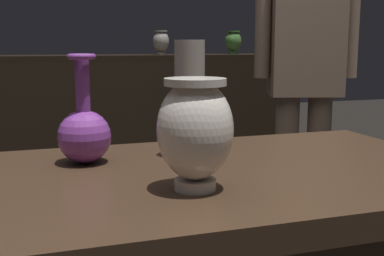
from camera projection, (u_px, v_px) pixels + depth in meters
The scene contains 7 objects.
back_display_shelf at pixel (82, 134), 3.10m from camera, with size 2.60×0.40×0.99m.
vase_centerpiece at pixel (195, 129), 0.85m from camera, with size 0.13×0.13×0.20m.
vase_left_accent at pixel (84, 131), 1.06m from camera, with size 0.11×0.11×0.23m.
vase_right_accent at pixel (190, 103), 1.10m from camera, with size 0.09×0.09×0.26m.
shelf_vase_right at pixel (161, 41), 3.16m from camera, with size 0.11×0.11×0.15m.
shelf_vase_far_right at pixel (233, 41), 3.36m from camera, with size 0.12×0.12×0.16m.
visitor_near_right at pixel (306, 60), 2.23m from camera, with size 0.45×0.27×1.67m.
Camera 1 is at (-0.30, -0.92, 1.05)m, focal length 45.99 mm.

